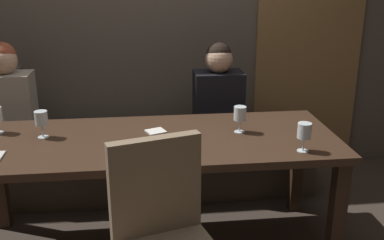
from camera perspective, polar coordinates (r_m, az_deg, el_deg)
arched_door at (r=3.97m, az=14.70°, el=13.19°), size 0.90×0.05×2.55m
dining_table at (r=2.76m, az=-4.80°, el=-3.97°), size 2.20×0.84×0.74m
banquette_bench at (r=3.57m, az=-5.01°, el=-5.88°), size 2.50×0.44×0.45m
chair_near_side at (r=2.16m, az=-3.53°, el=-13.72°), size 0.54×0.54×0.98m
diner_redhead at (r=3.51m, az=-22.01°, el=2.49°), size 0.36×0.24×0.76m
diner_bearded at (r=3.40m, az=3.30°, el=3.17°), size 0.36×0.24×0.74m
wine_glass_center_back at (r=2.79m, az=6.01°, el=0.67°), size 0.08×0.08×0.16m
wine_glass_near_left at (r=2.83m, az=-18.30°, el=0.06°), size 0.08×0.08×0.16m
wine_glass_end_right at (r=2.56m, az=13.85°, el=-1.39°), size 0.08×0.08×0.16m
folded_napkin at (r=2.82m, az=-4.55°, el=-1.41°), size 0.14×0.13×0.01m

